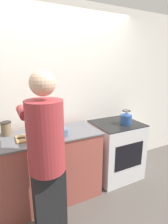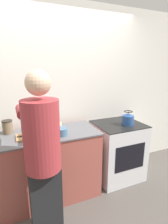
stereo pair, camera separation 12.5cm
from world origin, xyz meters
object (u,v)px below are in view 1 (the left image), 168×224
at_px(cutting_board, 32,137).
at_px(bowl_prep, 55,126).
at_px(person, 47,156).
at_px(kettle, 126,118).
at_px(canister_jar, 6,129).
at_px(oven, 116,149).
at_px(knife, 27,137).

distance_m(cutting_board, bowl_prep, 0.40).
bearing_deg(bowl_prep, person, -113.34).
bearing_deg(cutting_board, kettle, -1.46).
bearing_deg(person, cutting_board, 93.46).
bearing_deg(kettle, canister_jar, 171.05).
relative_size(cutting_board, canister_jar, 2.15).
bearing_deg(oven, canister_jar, 174.04).
bearing_deg(bowl_prep, cutting_board, -149.93).
height_order(cutting_board, knife, knife).
relative_size(oven, bowl_prep, 5.80).
height_order(oven, bowl_prep, bowl_prep).
xyz_separation_m(person, bowl_prep, (0.31, 0.73, 0.01)).
distance_m(kettle, bowl_prep, 1.05).
relative_size(oven, knife, 3.70).
bearing_deg(knife, oven, 10.54).
xyz_separation_m(kettle, bowl_prep, (-1.02, 0.24, -0.03)).
relative_size(kettle, canister_jar, 1.23).
bearing_deg(cutting_board, bowl_prep, 30.07).
height_order(oven, cutting_board, cutting_board).
bearing_deg(kettle, oven, 133.16).
xyz_separation_m(person, canister_jar, (-0.29, 0.75, 0.07)).
xyz_separation_m(cutting_board, canister_jar, (-0.26, 0.22, 0.08)).
height_order(person, knife, person).
bearing_deg(canister_jar, oven, -5.96).
bearing_deg(cutting_board, person, -86.54).
xyz_separation_m(knife, kettle, (1.42, -0.03, 0.04)).
relative_size(person, bowl_prep, 11.15).
height_order(person, bowl_prep, person).
bearing_deg(canister_jar, bowl_prep, -1.96).
bearing_deg(person, canister_jar, 111.42).
bearing_deg(kettle, knife, 178.92).
bearing_deg(canister_jar, kettle, -8.95).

